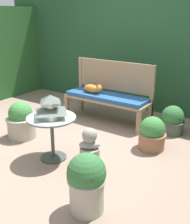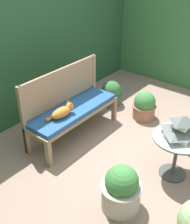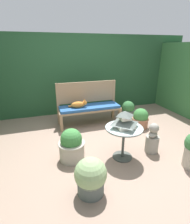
{
  "view_description": "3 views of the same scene",
  "coord_description": "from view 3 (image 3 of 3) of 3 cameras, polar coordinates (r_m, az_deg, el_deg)",
  "views": [
    {
      "loc": [
        2.35,
        -2.79,
        1.76
      ],
      "look_at": [
        0.14,
        0.43,
        0.37
      ],
      "focal_mm": 45.0,
      "sensor_mm": 36.0,
      "label": 1
    },
    {
      "loc": [
        -2.51,
        -1.33,
        2.45
      ],
      "look_at": [
        -0.08,
        0.62,
        0.58
      ],
      "focal_mm": 45.0,
      "sensor_mm": 36.0,
      "label": 2
    },
    {
      "loc": [
        -1.11,
        -2.72,
        1.76
      ],
      "look_at": [
        -0.08,
        0.49,
        0.51
      ],
      "focal_mm": 28.0,
      "sensor_mm": 36.0,
      "label": 3
    }
  ],
  "objects": [
    {
      "name": "pagoda_birdhouse",
      "position": [
        2.79,
        9.64,
        -2.74
      ],
      "size": [
        0.37,
        0.37,
        0.28
      ],
      "color": "silver",
      "rests_on": "patio_table"
    },
    {
      "name": "ground",
      "position": [
        3.43,
        3.79,
        -10.58
      ],
      "size": [
        30.0,
        30.0,
        0.0
      ],
      "primitive_type": "plane",
      "color": "gray"
    },
    {
      "name": "garden_bench",
      "position": [
        4.14,
        -1.81,
        1.14
      ],
      "size": [
        1.47,
        0.48,
        0.46
      ],
      "color": "#937556",
      "rests_on": "ground"
    },
    {
      "name": "potted_plant_table_near",
      "position": [
        4.16,
        14.61,
        -2.09
      ],
      "size": [
        0.39,
        0.39,
        0.46
      ],
      "color": "#9E664C",
      "rests_on": "ground"
    },
    {
      "name": "potted_plant_hedge_corner",
      "position": [
        2.93,
        -7.66,
        -10.74
      ],
      "size": [
        0.45,
        0.45,
        0.55
      ],
      "color": "#ADA393",
      "rests_on": "ground"
    },
    {
      "name": "foliage_hedge_back",
      "position": [
        5.35,
        -5.87,
        12.64
      ],
      "size": [
        6.4,
        1.04,
        2.1
      ],
      "primitive_type": "cube",
      "color": "#234C2D",
      "rests_on": "ground"
    },
    {
      "name": "potted_plant_patio_mid",
      "position": [
        4.73,
        10.68,
        0.79
      ],
      "size": [
        0.38,
        0.38,
        0.43
      ],
      "color": "#4C5651",
      "rests_on": "ground"
    },
    {
      "name": "garden_bust",
      "position": [
        3.26,
        18.23,
        -8.5
      ],
      "size": [
        0.28,
        0.25,
        0.55
      ],
      "rotation": [
        0.0,
        0.0,
        0.64
      ],
      "color": "gray",
      "rests_on": "ground"
    },
    {
      "name": "cat",
      "position": [
        4.0,
        -5.26,
        2.51
      ],
      "size": [
        0.42,
        0.18,
        0.19
      ],
      "rotation": [
        0.0,
        0.0,
        -0.06
      ],
      "color": "orange",
      "rests_on": "garden_bench"
    },
    {
      "name": "bench_backrest",
      "position": [
        4.26,
        -2.68,
        5.91
      ],
      "size": [
        1.47,
        0.06,
        1.0
      ],
      "color": "#937556",
      "rests_on": "ground"
    },
    {
      "name": "patio_table",
      "position": [
        2.89,
        9.36,
        -7.12
      ],
      "size": [
        0.61,
        0.61,
        0.56
      ],
      "color": "#424742",
      "rests_on": "ground"
    },
    {
      "name": "potted_plant_table_far",
      "position": [
        2.32,
        -1.44,
        -20.46
      ],
      "size": [
        0.41,
        0.41,
        0.5
      ],
      "color": "#4C5651",
      "rests_on": "ground"
    }
  ]
}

